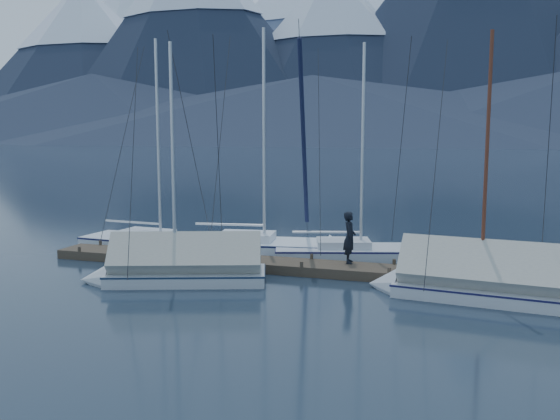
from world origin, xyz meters
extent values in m
plane|color=black|center=(0.00, 0.00, 0.00)|extent=(1000.00, 1000.00, 0.00)
cone|color=#475675|center=(-260.00, 420.00, 65.00)|extent=(308.00, 308.00, 130.00)
cone|color=silver|center=(-260.00, 420.00, 103.20)|extent=(133.24, 133.24, 54.60)
cone|color=#475675|center=(-110.00, 440.00, 75.00)|extent=(352.00, 352.00, 150.00)
cone|color=#475675|center=(40.00, 430.00, 70.00)|extent=(330.00, 330.00, 140.00)
cone|color=#192133|center=(-220.00, 300.00, 47.50)|extent=(209.00, 209.00, 95.00)
cone|color=silver|center=(-220.00, 300.00, 75.55)|extent=(90.41, 90.41, 39.90)
cone|color=#192133|center=(-140.00, 285.00, 57.50)|extent=(190.00, 190.00, 115.00)
cone|color=#192133|center=(-65.00, 295.00, 45.00)|extent=(171.00, 171.00, 90.00)
cone|color=silver|center=(-65.00, 295.00, 71.60)|extent=(73.97, 73.97, 37.80)
cone|color=#192133|center=(10.00, 310.00, 67.50)|extent=(228.00, 228.00, 135.00)
cone|color=#192133|center=(-180.00, 250.00, 17.50)|extent=(364.00, 364.00, 35.00)
cone|color=#192133|center=(-60.00, 240.00, 15.00)|extent=(416.00, 416.00, 30.00)
cube|color=#382D23|center=(0.00, 2.00, 0.17)|extent=(18.00, 1.50, 0.34)
cube|color=black|center=(-6.00, 2.00, -0.05)|extent=(3.00, 1.30, 0.30)
cube|color=black|center=(0.00, 2.00, -0.05)|extent=(3.00, 1.30, 0.30)
cube|color=black|center=(6.00, 2.00, -0.05)|extent=(3.00, 1.30, 0.30)
cylinder|color=#382D23|center=(-8.00, 2.70, 0.35)|extent=(0.12, 0.12, 0.35)
cylinder|color=#382D23|center=(-8.00, 1.30, 0.35)|extent=(0.12, 0.12, 0.35)
cylinder|color=#382D23|center=(-5.00, 2.70, 0.35)|extent=(0.12, 0.12, 0.35)
cylinder|color=#382D23|center=(-5.00, 1.30, 0.35)|extent=(0.12, 0.12, 0.35)
cylinder|color=#382D23|center=(-2.00, 2.70, 0.35)|extent=(0.12, 0.12, 0.35)
cylinder|color=#382D23|center=(-2.00, 1.30, 0.35)|extent=(0.12, 0.12, 0.35)
cylinder|color=#382D23|center=(1.00, 2.70, 0.35)|extent=(0.12, 0.12, 0.35)
cylinder|color=#382D23|center=(1.00, 1.30, 0.35)|extent=(0.12, 0.12, 0.35)
cylinder|color=#382D23|center=(4.00, 2.70, 0.35)|extent=(0.12, 0.12, 0.35)
cylinder|color=#382D23|center=(4.00, 1.30, 0.35)|extent=(0.12, 0.12, 0.35)
cylinder|color=#382D23|center=(7.00, 2.70, 0.35)|extent=(0.12, 0.12, 0.35)
cylinder|color=#382D23|center=(7.00, 1.30, 0.35)|extent=(0.12, 0.12, 0.35)
cube|color=silver|center=(-6.43, 4.20, 0.12)|extent=(6.35, 2.54, 0.68)
cube|color=silver|center=(-6.43, 4.20, -0.19)|extent=(5.35, 1.54, 0.31)
cube|color=#161744|center=(-6.43, 4.20, 0.41)|extent=(6.42, 2.56, 0.06)
cone|color=silver|center=(-2.87, 3.93, 0.12)|extent=(1.29, 2.07, 1.99)
cube|color=silver|center=(-6.74, 4.22, 0.62)|extent=(2.28, 1.61, 0.31)
cylinder|color=#B2B7BF|center=(-6.02, 4.17, 4.61)|extent=(0.12, 0.12, 8.28)
cylinder|color=#B2B7BF|center=(-7.46, 4.28, 1.09)|extent=(2.80, 0.31, 0.09)
cylinder|color=#26262B|center=(-4.47, 4.05, 4.61)|extent=(0.26, 3.12, 8.29)
cube|color=white|center=(-2.02, 4.85, 0.13)|extent=(6.69, 3.04, 0.71)
cube|color=white|center=(-2.02, 4.85, -0.19)|extent=(5.59, 1.95, 0.32)
cube|color=#19214D|center=(-2.02, 4.85, 0.43)|extent=(6.75, 3.07, 0.06)
cone|color=white|center=(1.65, 5.38, 0.13)|extent=(1.46, 2.21, 2.06)
cube|color=white|center=(-2.34, 4.81, 0.64)|extent=(2.45, 1.81, 0.32)
cylinder|color=#B2B7BF|center=(-1.60, 4.91, 4.78)|extent=(0.13, 0.13, 8.60)
cylinder|color=#B2B7BF|center=(-3.09, 4.70, 1.13)|extent=(2.89, 0.51, 0.10)
cylinder|color=#26262B|center=(0.00, 5.14, 4.78)|extent=(0.49, 3.22, 8.60)
cube|color=silver|center=(2.04, 4.87, 0.12)|extent=(6.24, 3.59, 0.65)
cube|color=silver|center=(2.04, 4.87, -0.18)|extent=(5.14, 2.48, 0.30)
cube|color=#1D194D|center=(2.04, 4.87, 0.40)|extent=(6.31, 3.62, 0.06)
cone|color=silver|center=(5.31, 5.85, 0.12)|extent=(1.58, 2.13, 1.90)
cube|color=silver|center=(1.76, 4.79, 0.59)|extent=(2.38, 1.92, 0.30)
cylinder|color=#B2B7BF|center=(2.42, 4.99, 4.40)|extent=(0.12, 0.12, 7.90)
cylinder|color=#B2B7BF|center=(1.10, 4.59, 1.04)|extent=(2.58, 0.85, 0.09)
cylinder|color=#26262B|center=(3.84, 5.41, 4.40)|extent=(0.88, 2.87, 7.91)
cube|color=silver|center=(7.22, 0.28, 0.11)|extent=(5.94, 2.64, 0.61)
cube|color=silver|center=(7.22, 0.28, -0.17)|extent=(4.99, 1.64, 0.28)
cube|color=#181747|center=(7.22, 0.28, 0.37)|extent=(6.00, 2.67, 0.06)
cone|color=silver|center=(3.94, 0.63, 0.11)|extent=(1.22, 2.06, 1.96)
cylinder|color=#592819|center=(6.85, 0.32, 4.13)|extent=(0.11, 0.11, 7.43)
cylinder|color=#592819|center=(8.14, 0.18, 0.97)|extent=(2.58, 0.36, 0.08)
cylinder|color=#26262B|center=(5.42, 0.47, 4.13)|extent=(0.33, 2.89, 7.44)
cube|color=#ABAAA0|center=(7.22, 0.28, 0.79)|extent=(5.66, 2.65, 2.08)
cube|color=silver|center=(-2.43, -0.60, 0.11)|extent=(5.49, 3.42, 0.61)
cube|color=silver|center=(-2.43, -0.60, -0.17)|extent=(4.49, 2.39, 0.28)
cube|color=#162844|center=(-2.43, -0.60, 0.37)|extent=(5.55, 3.46, 0.06)
cone|color=silver|center=(-5.27, -1.57, 0.11)|extent=(1.54, 2.01, 1.77)
cylinder|color=#B2B7BF|center=(-2.78, -0.72, 4.11)|extent=(0.11, 0.11, 7.39)
cylinder|color=#B2B7BF|center=(-1.56, -0.30, 0.97)|extent=(2.23, 0.83, 0.08)
cylinder|color=#26262B|center=(-4.01, -1.14, 4.11)|extent=(0.87, 2.47, 7.39)
cube|color=#A3A399|center=(-2.43, -0.60, 0.78)|extent=(5.26, 3.37, 1.88)
imported|color=black|center=(2.44, 2.45, 1.26)|extent=(0.55, 0.74, 1.84)
camera|label=1|loc=(6.29, -18.00, 4.96)|focal=38.00mm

